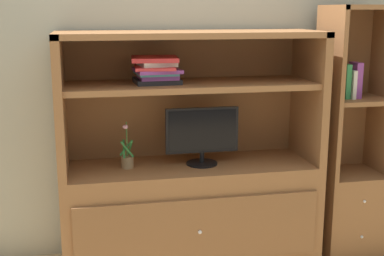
{
  "coord_description": "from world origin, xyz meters",
  "views": [
    {
      "loc": [
        -0.63,
        -2.76,
        1.65
      ],
      "look_at": [
        0.0,
        0.35,
        0.93
      ],
      "focal_mm": 49.0,
      "sensor_mm": 36.0,
      "label": 1
    }
  ],
  "objects_px": {
    "media_console": "(190,191)",
    "upright_book_row": "(347,82)",
    "potted_plant": "(127,159)",
    "bookshelf_tall": "(350,171)",
    "tv_monitor": "(202,134)",
    "magazine_stack": "(156,70)"
  },
  "relations": [
    {
      "from": "media_console",
      "to": "bookshelf_tall",
      "type": "bearing_deg",
      "value": 0.29
    },
    {
      "from": "media_console",
      "to": "tv_monitor",
      "type": "height_order",
      "value": "media_console"
    },
    {
      "from": "media_console",
      "to": "potted_plant",
      "type": "height_order",
      "value": "media_console"
    },
    {
      "from": "magazine_stack",
      "to": "upright_book_row",
      "type": "bearing_deg",
      "value": -0.1
    },
    {
      "from": "media_console",
      "to": "bookshelf_tall",
      "type": "height_order",
      "value": "bookshelf_tall"
    },
    {
      "from": "potted_plant",
      "to": "bookshelf_tall",
      "type": "distance_m",
      "value": 1.54
    },
    {
      "from": "tv_monitor",
      "to": "potted_plant",
      "type": "xyz_separation_m",
      "value": [
        -0.48,
        0.02,
        -0.14
      ]
    },
    {
      "from": "media_console",
      "to": "magazine_stack",
      "type": "relative_size",
      "value": 4.87
    },
    {
      "from": "tv_monitor",
      "to": "bookshelf_tall",
      "type": "distance_m",
      "value": 1.11
    },
    {
      "from": "magazine_stack",
      "to": "upright_book_row",
      "type": "distance_m",
      "value": 1.27
    },
    {
      "from": "potted_plant",
      "to": "bookshelf_tall",
      "type": "xyz_separation_m",
      "value": [
        1.53,
        0.01,
        -0.18
      ]
    },
    {
      "from": "media_console",
      "to": "tv_monitor",
      "type": "bearing_deg",
      "value": -15.86
    },
    {
      "from": "magazine_stack",
      "to": "media_console",
      "type": "bearing_deg",
      "value": 0.73
    },
    {
      "from": "media_console",
      "to": "potted_plant",
      "type": "xyz_separation_m",
      "value": [
        -0.4,
        -0.0,
        0.24
      ]
    },
    {
      "from": "media_console",
      "to": "bookshelf_tall",
      "type": "relative_size",
      "value": 0.97
    },
    {
      "from": "media_console",
      "to": "upright_book_row",
      "type": "relative_size",
      "value": 6.91
    },
    {
      "from": "tv_monitor",
      "to": "magazine_stack",
      "type": "xyz_separation_m",
      "value": [
        -0.29,
        0.02,
        0.41
      ]
    },
    {
      "from": "tv_monitor",
      "to": "upright_book_row",
      "type": "relative_size",
      "value": 1.98
    },
    {
      "from": "potted_plant",
      "to": "magazine_stack",
      "type": "relative_size",
      "value": 0.88
    },
    {
      "from": "tv_monitor",
      "to": "potted_plant",
      "type": "bearing_deg",
      "value": 177.8
    },
    {
      "from": "tv_monitor",
      "to": "upright_book_row",
      "type": "height_order",
      "value": "upright_book_row"
    },
    {
      "from": "magazine_stack",
      "to": "upright_book_row",
      "type": "height_order",
      "value": "magazine_stack"
    }
  ]
}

